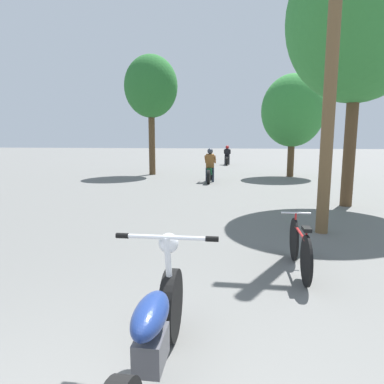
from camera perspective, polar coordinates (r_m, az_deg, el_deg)
name	(u,v)px	position (r m, az deg, el deg)	size (l,w,h in m)	color
utility_pole	(331,77)	(7.28, 22.14, 17.39)	(1.10, 0.24, 5.89)	brown
roadside_tree_right_near	(359,19)	(10.82, 26.06, 24.44)	(3.72, 3.35, 7.09)	#513A23
roadside_tree_right_far	(293,111)	(17.49, 16.46, 12.83)	(2.99, 2.69, 4.89)	#513A23
roadside_tree_left	(151,87)	(17.99, -6.86, 16.92)	(2.68, 2.41, 5.97)	#513A23
motorcycle_foreground	(152,339)	(2.74, -6.60, -23.21)	(0.90, 2.20, 1.07)	black
motorcycle_rider_lead	(210,169)	(14.81, 3.01, 3.82)	(0.50, 2.04, 1.44)	black
motorcycle_rider_far	(227,157)	(24.36, 5.87, 5.77)	(0.50, 2.04, 1.35)	black
bicycle_parked	(300,247)	(5.14, 17.52, -8.78)	(0.44, 1.62, 0.78)	black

